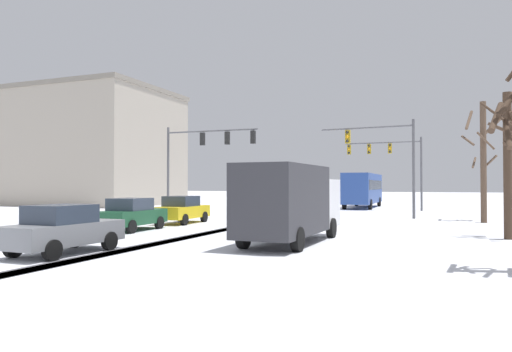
{
  "coord_description": "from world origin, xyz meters",
  "views": [
    {
      "loc": [
        10.22,
        -7.27,
        2.27
      ],
      "look_at": [
        0.0,
        18.58,
        2.8
      ],
      "focal_mm": 33.14,
      "sensor_mm": 36.0,
      "label": 1
    }
  ],
  "objects_px": {
    "car_dark_green_third": "(132,214)",
    "bare_tree_sidewalk_mid": "(508,161)",
    "car_yellow_cab_second": "(182,209)",
    "bare_tree_sidewalk_far": "(483,157)",
    "bus_oncoming": "(363,188)",
    "traffic_signal_far_right": "(390,157)",
    "car_black_lead": "(261,207)",
    "car_grey_fourth": "(63,229)",
    "traffic_signal_near_right": "(386,152)",
    "box_truck_delivery": "(291,201)",
    "office_building_far_left_block": "(73,149)",
    "traffic_signal_near_left": "(203,149)"
  },
  "relations": [
    {
      "from": "car_dark_green_third",
      "to": "bare_tree_sidewalk_mid",
      "type": "bearing_deg",
      "value": 8.67
    },
    {
      "from": "car_yellow_cab_second",
      "to": "bare_tree_sidewalk_far",
      "type": "height_order",
      "value": "bare_tree_sidewalk_far"
    },
    {
      "from": "car_dark_green_third",
      "to": "bus_oncoming",
      "type": "xyz_separation_m",
      "value": [
        6.99,
        28.47,
        1.18
      ]
    },
    {
      "from": "traffic_signal_far_right",
      "to": "car_black_lead",
      "type": "bearing_deg",
      "value": -115.73
    },
    {
      "from": "car_grey_fourth",
      "to": "bus_oncoming",
      "type": "relative_size",
      "value": 0.38
    },
    {
      "from": "car_grey_fourth",
      "to": "bare_tree_sidewalk_far",
      "type": "relative_size",
      "value": 0.57
    },
    {
      "from": "bus_oncoming",
      "to": "bare_tree_sidewalk_mid",
      "type": "height_order",
      "value": "bare_tree_sidewalk_mid"
    },
    {
      "from": "traffic_signal_near_right",
      "to": "car_dark_green_third",
      "type": "distance_m",
      "value": 16.92
    },
    {
      "from": "car_grey_fourth",
      "to": "car_yellow_cab_second",
      "type": "bearing_deg",
      "value": 102.53
    },
    {
      "from": "traffic_signal_near_right",
      "to": "car_grey_fourth",
      "type": "height_order",
      "value": "traffic_signal_near_right"
    },
    {
      "from": "bus_oncoming",
      "to": "bare_tree_sidewalk_far",
      "type": "relative_size",
      "value": 1.51
    },
    {
      "from": "box_truck_delivery",
      "to": "office_building_far_left_block",
      "type": "relative_size",
      "value": 0.32
    },
    {
      "from": "traffic_signal_near_left",
      "to": "traffic_signal_near_right",
      "type": "height_order",
      "value": "same"
    },
    {
      "from": "bare_tree_sidewalk_far",
      "to": "traffic_signal_far_right",
      "type": "bearing_deg",
      "value": 118.37
    },
    {
      "from": "bare_tree_sidewalk_mid",
      "to": "car_dark_green_third",
      "type": "bearing_deg",
      "value": -171.33
    },
    {
      "from": "traffic_signal_far_right",
      "to": "traffic_signal_near_left",
      "type": "bearing_deg",
      "value": -129.55
    },
    {
      "from": "traffic_signal_near_right",
      "to": "car_grey_fourth",
      "type": "distance_m",
      "value": 21.71
    },
    {
      "from": "traffic_signal_near_right",
      "to": "car_yellow_cab_second",
      "type": "distance_m",
      "value": 13.76
    },
    {
      "from": "traffic_signal_near_right",
      "to": "bus_oncoming",
      "type": "bearing_deg",
      "value": 103.96
    },
    {
      "from": "bare_tree_sidewalk_mid",
      "to": "bare_tree_sidewalk_far",
      "type": "height_order",
      "value": "bare_tree_sidewalk_far"
    },
    {
      "from": "car_dark_green_third",
      "to": "office_building_far_left_block",
      "type": "bearing_deg",
      "value": 137.19
    },
    {
      "from": "car_grey_fourth",
      "to": "bare_tree_sidewalk_far",
      "type": "distance_m",
      "value": 23.98
    },
    {
      "from": "traffic_signal_near_left",
      "to": "bare_tree_sidewalk_far",
      "type": "xyz_separation_m",
      "value": [
        18.15,
        1.57,
        -0.88
      ]
    },
    {
      "from": "car_yellow_cab_second",
      "to": "bus_oncoming",
      "type": "xyz_separation_m",
      "value": [
        6.96,
        23.63,
        1.18
      ]
    },
    {
      "from": "traffic_signal_far_right",
      "to": "bare_tree_sidewalk_far",
      "type": "bearing_deg",
      "value": -61.63
    },
    {
      "from": "traffic_signal_far_right",
      "to": "car_grey_fourth",
      "type": "height_order",
      "value": "traffic_signal_far_right"
    },
    {
      "from": "car_grey_fourth",
      "to": "traffic_signal_near_right",
      "type": "bearing_deg",
      "value": 67.34
    },
    {
      "from": "car_black_lead",
      "to": "bus_oncoming",
      "type": "xyz_separation_m",
      "value": [
        3.89,
        18.62,
        1.18
      ]
    },
    {
      "from": "bare_tree_sidewalk_far",
      "to": "bus_oncoming",
      "type": "bearing_deg",
      "value": 120.23
    },
    {
      "from": "bus_oncoming",
      "to": "bare_tree_sidewalk_far",
      "type": "bearing_deg",
      "value": -59.77
    },
    {
      "from": "traffic_signal_near_right",
      "to": "office_building_far_left_block",
      "type": "height_order",
      "value": "office_building_far_left_block"
    },
    {
      "from": "traffic_signal_near_right",
      "to": "car_black_lead",
      "type": "distance_m",
      "value": 9.04
    },
    {
      "from": "traffic_signal_near_left",
      "to": "office_building_far_left_block",
      "type": "xyz_separation_m",
      "value": [
        -25.17,
        14.39,
        1.77
      ]
    },
    {
      "from": "car_dark_green_third",
      "to": "bare_tree_sidewalk_far",
      "type": "xyz_separation_m",
      "value": [
        16.68,
        11.85,
        3.13
      ]
    },
    {
      "from": "traffic_signal_near_left",
      "to": "car_dark_green_third",
      "type": "bearing_deg",
      "value": -81.88
    },
    {
      "from": "traffic_signal_near_right",
      "to": "bare_tree_sidewalk_far",
      "type": "relative_size",
      "value": 0.89
    },
    {
      "from": "car_yellow_cab_second",
      "to": "bare_tree_sidewalk_mid",
      "type": "relative_size",
      "value": 0.67
    },
    {
      "from": "car_black_lead",
      "to": "bare_tree_sidewalk_far",
      "type": "xyz_separation_m",
      "value": [
        13.57,
        2.0,
        3.13
      ]
    },
    {
      "from": "car_black_lead",
      "to": "bare_tree_sidewalk_mid",
      "type": "xyz_separation_m",
      "value": [
        13.87,
        -7.26,
        2.47
      ]
    },
    {
      "from": "bare_tree_sidewalk_mid",
      "to": "office_building_far_left_block",
      "type": "relative_size",
      "value": 0.26
    },
    {
      "from": "traffic_signal_near_right",
      "to": "office_building_far_left_block",
      "type": "relative_size",
      "value": 0.28
    },
    {
      "from": "traffic_signal_far_right",
      "to": "bare_tree_sidewalk_mid",
      "type": "height_order",
      "value": "traffic_signal_far_right"
    },
    {
      "from": "traffic_signal_near_right",
      "to": "box_truck_delivery",
      "type": "relative_size",
      "value": 0.87
    },
    {
      "from": "car_yellow_cab_second",
      "to": "car_grey_fourth",
      "type": "height_order",
      "value": "same"
    },
    {
      "from": "bus_oncoming",
      "to": "office_building_far_left_block",
      "type": "height_order",
      "value": "office_building_far_left_block"
    },
    {
      "from": "car_black_lead",
      "to": "bare_tree_sidewalk_far",
      "type": "relative_size",
      "value": 0.57
    },
    {
      "from": "car_yellow_cab_second",
      "to": "office_building_far_left_block",
      "type": "height_order",
      "value": "office_building_far_left_block"
    },
    {
      "from": "traffic_signal_near_left",
      "to": "car_yellow_cab_second",
      "type": "bearing_deg",
      "value": -74.53
    },
    {
      "from": "traffic_signal_far_right",
      "to": "bus_oncoming",
      "type": "bearing_deg",
      "value": 125.23
    },
    {
      "from": "traffic_signal_near_right",
      "to": "office_building_far_left_block",
      "type": "xyz_separation_m",
      "value": [
        -37.65,
        12.35,
        2.16
      ]
    }
  ]
}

